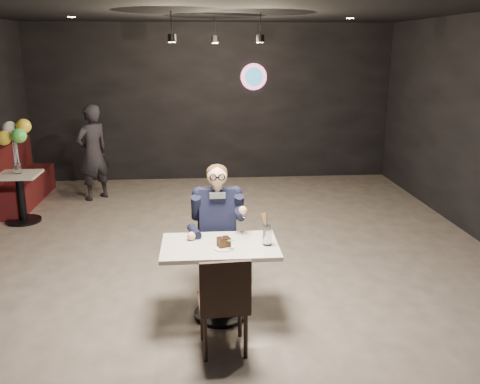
{
  "coord_description": "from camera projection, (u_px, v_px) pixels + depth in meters",
  "views": [
    {
      "loc": [
        -0.27,
        -5.47,
        2.54
      ],
      "look_at": [
        0.14,
        -0.4,
        1.09
      ],
      "focal_mm": 38.0,
      "sensor_mm": 36.0,
      "label": 1
    }
  ],
  "objects": [
    {
      "name": "floor",
      "position": [
        225.0,
        272.0,
        5.96
      ],
      "size": [
        9.0,
        9.0,
        0.0
      ],
      "primitive_type": "plane",
      "color": "gray",
      "rests_on": "ground"
    },
    {
      "name": "wall_sign",
      "position": [
        254.0,
        77.0,
        9.76
      ],
      "size": [
        0.5,
        0.06,
        0.5
      ],
      "primitive_type": null,
      "color": "pink",
      "rests_on": "floor"
    },
    {
      "name": "pendant_lights",
      "position": [
        216.0,
        22.0,
        7.09
      ],
      "size": [
        1.4,
        1.2,
        0.36
      ],
      "primitive_type": "cube",
      "color": "black",
      "rests_on": "floor"
    },
    {
      "name": "main_table",
      "position": [
        220.0,
        281.0,
        4.9
      ],
      "size": [
        1.1,
        0.7,
        0.75
      ],
      "primitive_type": "cube",
      "color": "silver",
      "rests_on": "floor"
    },
    {
      "name": "chair_far",
      "position": [
        218.0,
        251.0,
        5.4
      ],
      "size": [
        0.42,
        0.46,
        0.92
      ],
      "primitive_type": "cube",
      "color": "black",
      "rests_on": "floor"
    },
    {
      "name": "chair_near",
      "position": [
        223.0,
        301.0,
        4.33
      ],
      "size": [
        0.45,
        0.49,
        0.92
      ],
      "primitive_type": "cube",
      "rotation": [
        0.0,
        0.0,
        0.06
      ],
      "color": "black",
      "rests_on": "floor"
    },
    {
      "name": "seated_man",
      "position": [
        218.0,
        228.0,
        5.33
      ],
      "size": [
        0.6,
        0.8,
        1.44
      ],
      "primitive_type": "cube",
      "color": "black",
      "rests_on": "floor"
    },
    {
      "name": "dessert_plate",
      "position": [
        224.0,
        248.0,
        4.7
      ],
      "size": [
        0.19,
        0.19,
        0.01
      ],
      "primitive_type": "cylinder",
      "color": "white",
      "rests_on": "main_table"
    },
    {
      "name": "cake_slice",
      "position": [
        224.0,
        242.0,
        4.71
      ],
      "size": [
        0.13,
        0.12,
        0.08
      ],
      "primitive_type": "cube",
      "rotation": [
        0.0,
        0.0,
        0.35
      ],
      "color": "black",
      "rests_on": "dessert_plate"
    },
    {
      "name": "mint_leaf",
      "position": [
        231.0,
        240.0,
        4.64
      ],
      "size": [
        0.06,
        0.04,
        0.01
      ],
      "primitive_type": "ellipsoid",
      "color": "#2D893A",
      "rests_on": "cake_slice"
    },
    {
      "name": "sundae_glass",
      "position": [
        267.0,
        235.0,
        4.76
      ],
      "size": [
        0.08,
        0.08,
        0.19
      ],
      "primitive_type": "cylinder",
      "color": "silver",
      "rests_on": "main_table"
    },
    {
      "name": "wafer_cone",
      "position": [
        265.0,
        220.0,
        4.71
      ],
      "size": [
        0.08,
        0.08,
        0.14
      ],
      "primitive_type": "cone",
      "rotation": [
        0.0,
        0.0,
        0.26
      ],
      "color": "tan",
      "rests_on": "sundae_glass"
    },
    {
      "name": "booth_bench",
      "position": [
        22.0,
        174.0,
        8.49
      ],
      "size": [
        0.5,
        2.01,
        1.0
      ],
      "primitive_type": "cube",
      "color": "#400D12",
      "rests_on": "floor"
    },
    {
      "name": "side_table",
      "position": [
        21.0,
        199.0,
        7.6
      ],
      "size": [
        0.58,
        0.58,
        0.73
      ],
      "primitive_type": "cube",
      "color": "silver",
      "rests_on": "floor"
    },
    {
      "name": "balloon_vase",
      "position": [
        18.0,
        168.0,
        7.47
      ],
      "size": [
        0.1,
        0.1,
        0.16
      ],
      "primitive_type": "cylinder",
      "color": "silver",
      "rests_on": "side_table"
    },
    {
      "name": "balloon_bunch",
      "position": [
        14.0,
        142.0,
        7.36
      ],
      "size": [
        0.39,
        0.39,
        0.64
      ],
      "primitive_type": "cube",
      "color": "gold",
      "rests_on": "balloon_vase"
    },
    {
      "name": "passerby",
      "position": [
        93.0,
        153.0,
        8.64
      ],
      "size": [
        0.7,
        0.7,
        1.63
      ],
      "primitive_type": "imported",
      "rotation": [
        0.0,
        0.0,
        3.92
      ],
      "color": "black",
      "rests_on": "floor"
    }
  ]
}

